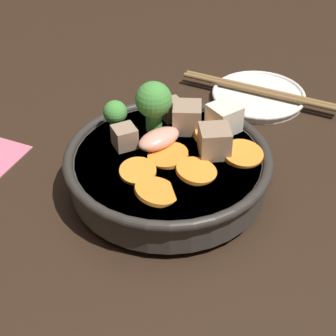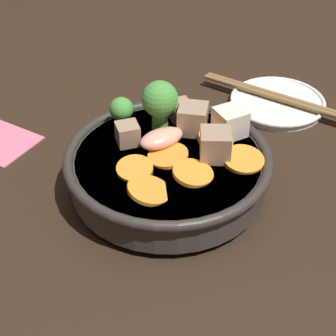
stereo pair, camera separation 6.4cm
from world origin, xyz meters
TOP-DOWN VIEW (x-y plane):
  - ground_plane at (0.00, 0.00)m, footprint 3.00×3.00m
  - stirfry_bowl at (-0.00, 0.00)m, footprint 0.24×0.24m
  - side_saucer at (-0.00, 0.24)m, footprint 0.14×0.14m
  - chopsticks_pair at (-0.00, 0.24)m, footprint 0.23×0.05m

SIDE VIEW (x-z plane):
  - ground_plane at x=0.00m, z-range 0.00..0.00m
  - side_saucer at x=0.00m, z-range 0.00..0.01m
  - chopsticks_pair at x=0.00m, z-range 0.01..0.02m
  - stirfry_bowl at x=0.00m, z-range -0.02..0.09m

